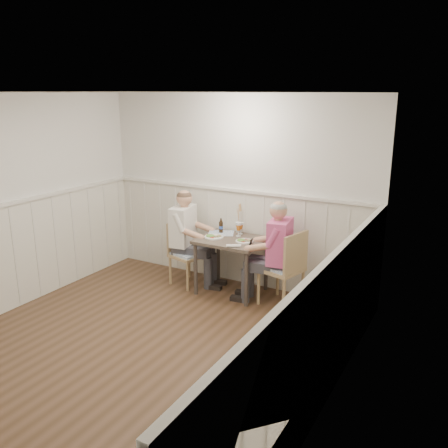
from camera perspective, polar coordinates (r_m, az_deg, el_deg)
name	(u,v)px	position (r m, az deg, el deg)	size (l,w,h in m)	color
ground_plane	(135,351)	(5.19, -10.70, -14.80)	(4.50, 4.50, 0.00)	#48311D
room_shell	(127,210)	(4.63, -11.63, 1.69)	(4.04, 4.54, 2.60)	white
wainscot	(171,269)	(5.38, -6.39, -5.35)	(4.00, 4.49, 1.34)	silver
dining_table	(231,247)	(6.25, 0.90, -2.72)	(0.85, 0.70, 0.75)	#4D4336
chair_right	(285,266)	(5.93, 7.39, -5.02)	(0.56, 0.56, 0.98)	tan
chair_left	(185,251)	(6.62, -4.68, -3.22)	(0.50, 0.50, 0.88)	tan
man_in_pink	(276,261)	(5.96, 6.26, -4.48)	(0.67, 0.47, 1.36)	#3F3F47
diner_cream	(186,244)	(6.61, -4.58, -2.44)	(0.67, 0.47, 1.35)	#3F3F47
plate_man	(244,240)	(6.09, 2.39, -1.98)	(0.23, 0.23, 0.06)	white
plate_diner	(213,236)	(6.26, -1.35, -1.47)	(0.26, 0.26, 0.06)	white
beer_glass_a	(241,226)	(6.40, 2.04, -0.29)	(0.06, 0.06, 0.16)	silver
beer_glass_b	(239,227)	(6.29, 1.76, -0.37)	(0.08, 0.08, 0.19)	silver
beer_bottle	(221,226)	(6.45, -0.37, -0.30)	(0.06, 0.06, 0.20)	black
rolled_napkin	(234,246)	(5.86, 1.17, -2.65)	(0.18, 0.12, 0.04)	white
grass_vase	(238,219)	(6.45, 1.68, 0.63)	(0.05, 0.05, 0.43)	silver
gingham_mat	(221,233)	(6.45, -0.35, -1.10)	(0.42, 0.39, 0.01)	#6489B7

